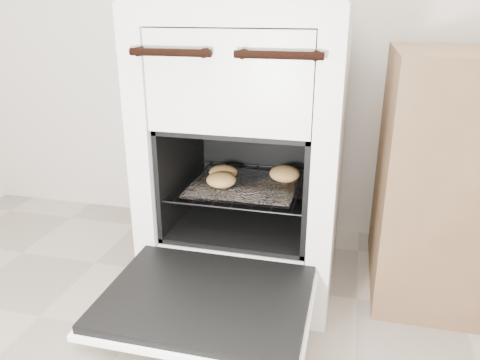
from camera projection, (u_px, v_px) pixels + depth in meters
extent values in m
cube|color=white|center=(251.00, 147.00, 1.65)|extent=(0.62, 0.66, 0.96)
cylinder|color=black|center=(170.00, 53.00, 1.24)|extent=(0.23, 0.02, 0.02)
cylinder|color=black|center=(278.00, 55.00, 1.17)|extent=(0.23, 0.02, 0.02)
cube|color=black|center=(206.00, 297.00, 1.25)|extent=(0.54, 0.42, 0.02)
cube|color=white|center=(206.00, 303.00, 1.26)|extent=(0.56, 0.44, 0.02)
cylinder|color=black|center=(185.00, 179.00, 1.66)|extent=(0.01, 0.44, 0.01)
cylinder|color=black|center=(311.00, 190.00, 1.56)|extent=(0.01, 0.44, 0.01)
cylinder|color=black|center=(230.00, 208.00, 1.42)|extent=(0.45, 0.01, 0.01)
cylinder|color=black|center=(258.00, 166.00, 1.80)|extent=(0.45, 0.01, 0.01)
cylinder|color=black|center=(194.00, 180.00, 1.65)|extent=(0.01, 0.42, 0.01)
cylinder|color=black|center=(211.00, 181.00, 1.64)|extent=(0.01, 0.42, 0.01)
cylinder|color=black|center=(228.00, 183.00, 1.63)|extent=(0.01, 0.42, 0.01)
cylinder|color=black|center=(246.00, 185.00, 1.61)|extent=(0.01, 0.42, 0.01)
cylinder|color=black|center=(264.00, 186.00, 1.60)|extent=(0.01, 0.42, 0.01)
cylinder|color=black|center=(282.00, 188.00, 1.58)|extent=(0.01, 0.42, 0.01)
cylinder|color=black|center=(300.00, 189.00, 1.57)|extent=(0.01, 0.42, 0.01)
cube|color=silver|center=(244.00, 185.00, 1.59)|extent=(0.35, 0.31, 0.01)
ellipsoid|color=tan|center=(223.00, 172.00, 1.63)|extent=(0.12, 0.12, 0.05)
ellipsoid|color=tan|center=(285.00, 174.00, 1.61)|extent=(0.11, 0.11, 0.05)
ellipsoid|color=tan|center=(221.00, 180.00, 1.56)|extent=(0.13, 0.13, 0.05)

